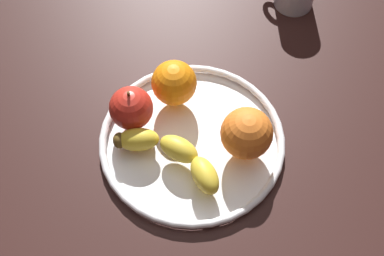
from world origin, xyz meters
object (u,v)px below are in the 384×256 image
fruit_bowl (192,140)px  orange_front_left (247,133)px  apple (131,108)px  orange_center (174,83)px  banana (170,153)px

fruit_bowl → orange_front_left: (-7.67, -3.27, 4.88)cm
apple → orange_center: size_ratio=1.05×
banana → orange_center: (6.19, -10.04, 1.88)cm
banana → orange_front_left: bearing=-137.9°
fruit_bowl → apple: 10.96cm
banana → apple: (9.10, -2.48, 1.67)cm
fruit_bowl → banana: size_ratio=1.53×
fruit_bowl → apple: bearing=14.1°
banana → apple: apple is taller
apple → orange_front_left: bearing=-161.8°
banana → apple: size_ratio=2.51×
orange_center → apple: bearing=68.9°
orange_center → orange_front_left: bearing=172.8°
banana → orange_front_left: orange_front_left is taller
banana → orange_center: 11.94cm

